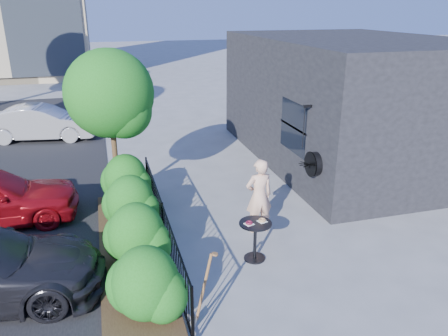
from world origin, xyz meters
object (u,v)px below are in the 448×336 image
object	(u,v)px
cafe_table	(255,234)
shovel	(202,294)
woman	(259,196)
patio_tree	(113,99)
car_silver	(41,123)

from	to	relation	value
cafe_table	shovel	distance (m)	2.23
woman	cafe_table	bearing A→B (deg)	63.21
patio_tree	car_silver	xyz separation A→B (m)	(-2.60, 6.75, -2.09)
car_silver	patio_tree	bearing A→B (deg)	-149.94
woman	car_silver	xyz separation A→B (m)	(-5.56, 9.30, -0.21)
patio_tree	car_silver	world-z (taller)	patio_tree
woman	patio_tree	bearing A→B (deg)	-44.08
cafe_table	car_silver	bearing A→B (deg)	115.97
patio_tree	cafe_table	bearing A→B (deg)	-55.95
woman	car_silver	world-z (taller)	woman
patio_tree	shovel	distance (m)	5.83
car_silver	cafe_table	bearing A→B (deg)	-145.01
cafe_table	shovel	world-z (taller)	shovel
cafe_table	woman	xyz separation A→B (m)	(0.48, 1.12, 0.30)
patio_tree	woman	distance (m)	4.33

